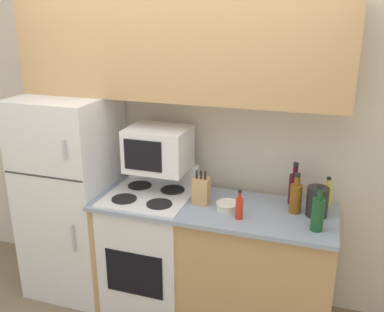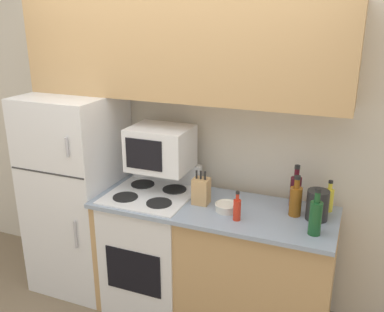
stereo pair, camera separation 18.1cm
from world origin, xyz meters
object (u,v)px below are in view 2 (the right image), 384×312
Objects in this scene: kettle at (317,205)px; microwave at (161,148)px; stove at (152,247)px; bottle_whiskey at (296,200)px; bottle_hot_sauce at (237,209)px; bottle_cooking_spray at (329,199)px; knife_block at (201,191)px; bowl at (227,207)px; bottle_wine_red at (295,190)px; refrigerator at (78,193)px; bottle_wine_green at (315,216)px.

microwave is at bearing 177.33° from kettle.
stove is 1.18m from bottle_whiskey.
kettle reaches higher than bottle_hot_sauce.
bottle_cooking_spray is at bearing 4.92° from microwave.
bowl is (0.20, -0.05, -0.06)m from knife_block.
bottle_wine_red is 1.07× the size of bottle_whiskey.
microwave is 1.01m from bottle_wine_red.
bottle_hot_sauce is at bearing -8.02° from refrigerator.
kettle is at bearing 0.28° from refrigerator.
bowl is at bearing -4.30° from refrigerator.
refrigerator is at bearing -175.10° from microwave.
knife_block is at bearing 169.22° from bottle_wine_green.
bowl is 0.60m from bottle_wine_green.
knife_block is (0.40, -0.00, 0.54)m from stove.
bottle_wine_green is at bearing -97.42° from bottle_cooking_spray.
microwave is 1.97× the size of kettle.
microwave is at bearing -175.08° from bottle_cooking_spray.
bottle_cooking_spray is 0.17m from kettle.
bottle_wine_green reaches higher than bottle_cooking_spray.
bottle_wine_red is 0.22m from kettle.
bowl is at bearing -13.64° from knife_block.
bottle_wine_green reaches higher than knife_block.
microwave is 1.47× the size of bottle_wine_red.
bottle_wine_green is (-0.05, -0.36, 0.03)m from bottle_cooking_spray.
bowl is (0.60, -0.05, 0.47)m from stove.
bottle_hot_sauce is at bearing -148.05° from bottle_whiskey.
stove is 3.64× the size of bottle_wine_green.
kettle is (0.14, -0.00, -0.01)m from bottle_whiskey.
bottle_cooking_spray is at bearing 82.58° from bottle_wine_green.
bottle_cooking_spray is at bearing 37.54° from bottle_whiskey.
microwave is at bearing 167.26° from bottle_wine_green.
bottle_whiskey is (1.73, 0.01, 0.23)m from refrigerator.
bottle_whiskey is 1.27× the size of bottle_cooking_spray.
knife_block is 0.22m from bowl.
bottle_cooking_spray is 0.65m from bottle_hot_sauce.
bottle_hot_sauce is (-0.53, -0.36, -0.01)m from bottle_cooking_spray.
bottle_wine_red is 0.15m from bottle_whiskey.
bottle_cooking_spray reaches higher than bottle_hot_sauce.
kettle is at bearing -110.45° from bottle_cooking_spray.
bottle_whiskey reaches higher than bottle_cooking_spray.
refrigerator is 8.06× the size of bottle_hot_sauce.
kettle is (1.18, 0.06, 0.54)m from stove.
microwave reaches higher than knife_block.
bottle_wine_green reaches higher than bowl.
bottle_wine_red reaches higher than knife_block.
stove is 0.78m from microwave.
refrigerator is 0.76m from stove.
bottle_wine_red is 0.40m from bottle_wine_green.
bottle_hot_sauce is (-0.34, -0.21, -0.03)m from bottle_whiskey.
bowl is at bearing 170.22° from bottle_wine_green.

